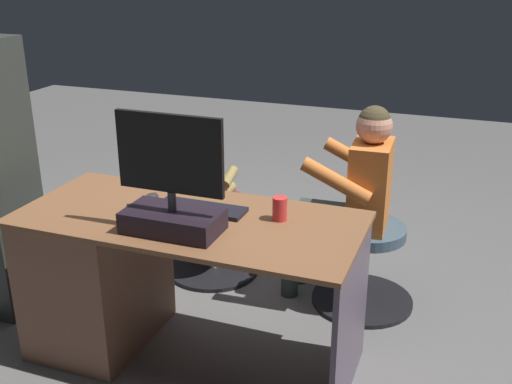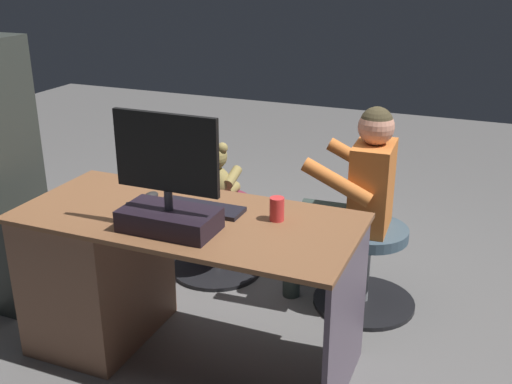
# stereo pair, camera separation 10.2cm
# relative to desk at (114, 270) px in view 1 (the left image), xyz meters

# --- Properties ---
(ground_plane) EXTENTS (10.00, 10.00, 0.00)m
(ground_plane) POSITION_rel_desk_xyz_m (-0.43, -0.41, -0.40)
(ground_plane) COLOR #605E5D
(desk) EXTENTS (1.57, 0.72, 0.75)m
(desk) POSITION_rel_desk_xyz_m (0.00, 0.00, 0.00)
(desk) COLOR brown
(desk) RESTS_ON ground_plane
(monitor) EXTENTS (0.48, 0.23, 0.51)m
(monitor) POSITION_rel_desk_xyz_m (-0.43, 0.16, 0.50)
(monitor) COLOR black
(monitor) RESTS_ON desk
(keyboard) EXTENTS (0.42, 0.14, 0.02)m
(keyboard) POSITION_rel_desk_xyz_m (-0.45, -0.09, 0.36)
(keyboard) COLOR black
(keyboard) RESTS_ON desk
(computer_mouse) EXTENTS (0.06, 0.10, 0.04)m
(computer_mouse) POSITION_rel_desk_xyz_m (-0.17, -0.11, 0.37)
(computer_mouse) COLOR #282626
(computer_mouse) RESTS_ON desk
(cup) EXTENTS (0.07, 0.07, 0.11)m
(cup) POSITION_rel_desk_xyz_m (-0.82, -0.11, 0.41)
(cup) COLOR red
(cup) RESTS_ON desk
(tv_remote) EXTENTS (0.11, 0.15, 0.02)m
(tv_remote) POSITION_rel_desk_xyz_m (-0.16, 0.06, 0.36)
(tv_remote) COLOR black
(tv_remote) RESTS_ON desk
(office_chair_teddy) EXTENTS (0.57, 0.57, 0.48)m
(office_chair_teddy) POSITION_rel_desk_xyz_m (-0.15, -0.85, -0.13)
(office_chair_teddy) COLOR black
(office_chair_teddy) RESTS_ON ground_plane
(teddy_bear) EXTENTS (0.26, 0.27, 0.37)m
(teddy_bear) POSITION_rel_desk_xyz_m (-0.15, -0.86, 0.24)
(teddy_bear) COLOR olive
(teddy_bear) RESTS_ON office_chair_teddy
(visitor_chair) EXTENTS (0.57, 0.57, 0.48)m
(visitor_chair) POSITION_rel_desk_xyz_m (-1.10, -0.80, -0.14)
(visitor_chair) COLOR black
(visitor_chair) RESTS_ON ground_plane
(person) EXTENTS (0.57, 0.49, 1.15)m
(person) POSITION_rel_desk_xyz_m (-1.01, -0.80, 0.28)
(person) COLOR orange
(person) RESTS_ON ground_plane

